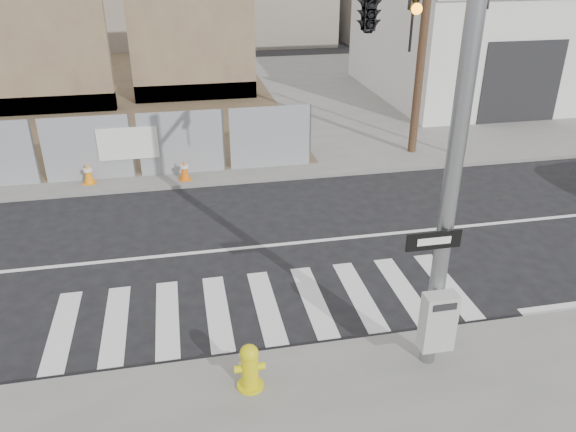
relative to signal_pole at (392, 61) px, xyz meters
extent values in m
plane|color=black|center=(-2.49, 2.05, -4.78)|extent=(100.00, 100.00, 0.00)
cube|color=slate|center=(-2.49, 16.05, -4.72)|extent=(50.00, 20.00, 0.12)
cylinder|color=gray|center=(0.01, -2.75, -1.16)|extent=(0.26, 0.26, 7.00)
cube|color=#B2B2AF|center=(-0.04, -3.03, -3.64)|extent=(0.55, 0.30, 1.05)
cube|color=black|center=(-0.24, -2.91, -2.16)|extent=(0.90, 0.03, 0.30)
cube|color=silver|center=(-0.24, -2.93, -2.16)|extent=(0.55, 0.01, 0.12)
imported|color=black|center=(0.01, -0.75, 0.79)|extent=(0.16, 0.20, 1.00)
imported|color=black|center=(0.01, 1.45, 0.79)|extent=(0.53, 2.48, 1.00)
cylinder|color=gray|center=(5.51, 6.65, -2.06)|extent=(0.12, 0.12, 5.20)
cube|color=brown|center=(-9.49, 15.05, -0.66)|extent=(6.00, 0.50, 8.00)
cube|color=brown|center=(-9.49, 15.45, -4.26)|extent=(6.00, 1.30, 0.80)
cube|color=brown|center=(-2.99, 16.05, -0.66)|extent=(5.50, 0.50, 8.00)
cube|color=brown|center=(-2.99, 16.45, -4.26)|extent=(5.50, 1.30, 0.80)
cube|color=silver|center=(11.51, 15.05, -2.26)|extent=(12.00, 10.00, 4.80)
cube|color=black|center=(9.51, 10.03, -3.06)|extent=(3.40, 0.06, 3.20)
cylinder|color=#D3C70B|center=(-3.15, -2.81, -4.64)|extent=(0.45, 0.45, 0.04)
cylinder|color=#D3C70B|center=(-3.15, -2.81, -4.33)|extent=(0.29, 0.29, 0.67)
sphere|color=#D3C70B|center=(-3.15, -2.81, -3.97)|extent=(0.31, 0.31, 0.31)
cylinder|color=#D3C70B|center=(-3.33, -2.81, -4.26)|extent=(0.16, 0.12, 0.12)
cylinder|color=#D3C70B|center=(-2.97, -2.81, -4.26)|extent=(0.16, 0.12, 0.12)
cube|color=orange|center=(-6.75, 6.76, -4.65)|extent=(0.40, 0.40, 0.03)
cone|color=orange|center=(-6.75, 6.76, -4.33)|extent=(0.36, 0.36, 0.66)
cylinder|color=silver|center=(-6.75, 6.76, -4.24)|extent=(0.26, 0.26, 0.08)
cube|color=orange|center=(-3.88, 6.48, -4.65)|extent=(0.41, 0.41, 0.03)
cone|color=orange|center=(-3.88, 6.48, -4.33)|extent=(0.36, 0.36, 0.66)
cylinder|color=silver|center=(-3.88, 6.48, -4.24)|extent=(0.25, 0.25, 0.08)
camera|label=1|loc=(-3.94, -9.88, 1.99)|focal=35.00mm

